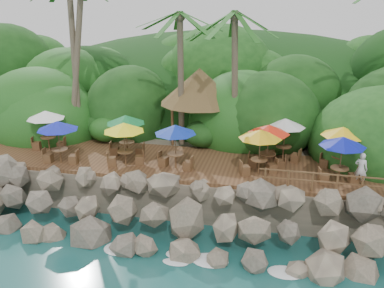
# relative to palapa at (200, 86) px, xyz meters

# --- Properties ---
(ground) EXTENTS (140.00, 140.00, 0.00)m
(ground) POSITION_rel_palapa_xyz_m (0.43, -10.05, -5.79)
(ground) COLOR #19514F
(ground) RESTS_ON ground
(land_base) EXTENTS (32.00, 25.20, 2.10)m
(land_base) POSITION_rel_palapa_xyz_m (0.43, 5.95, -4.74)
(land_base) COLOR gray
(land_base) RESTS_ON ground
(jungle_hill) EXTENTS (44.80, 28.00, 15.40)m
(jungle_hill) POSITION_rel_palapa_xyz_m (0.43, 13.45, -5.79)
(jungle_hill) COLOR #143811
(jungle_hill) RESTS_ON ground
(seawall) EXTENTS (29.00, 4.00, 2.30)m
(seawall) POSITION_rel_palapa_xyz_m (0.43, -8.05, -4.64)
(seawall) COLOR gray
(seawall) RESTS_ON ground
(terrace) EXTENTS (26.00, 5.00, 0.20)m
(terrace) POSITION_rel_palapa_xyz_m (0.43, -4.05, -3.59)
(terrace) COLOR brown
(terrace) RESTS_ON land_base
(jungle_foliage) EXTENTS (44.00, 16.00, 12.00)m
(jungle_foliage) POSITION_rel_palapa_xyz_m (0.43, 4.95, -5.79)
(jungle_foliage) COLOR #143811
(jungle_foliage) RESTS_ON ground
(foam_line) EXTENTS (25.20, 0.80, 0.06)m
(foam_line) POSITION_rel_palapa_xyz_m (0.43, -9.75, -5.76)
(foam_line) COLOR white
(foam_line) RESTS_ON ground
(palapa) EXTENTS (4.95, 4.95, 4.60)m
(palapa) POSITION_rel_palapa_xyz_m (0.00, 0.00, 0.00)
(palapa) COLOR brown
(palapa) RESTS_ON ground
(dining_clusters) EXTENTS (22.89, 5.43, 2.41)m
(dining_clusters) POSITION_rel_palapa_xyz_m (1.88, -4.38, -1.49)
(dining_clusters) COLOR brown
(dining_clusters) RESTS_ON terrace
(railing) EXTENTS (7.20, 0.10, 1.00)m
(railing) POSITION_rel_palapa_xyz_m (7.86, -6.40, -2.88)
(railing) COLOR brown
(railing) RESTS_ON terrace
(waiter) EXTENTS (0.72, 0.61, 1.67)m
(waiter) POSITION_rel_palapa_xyz_m (9.06, -5.10, -2.65)
(waiter) COLOR white
(waiter) RESTS_ON terrace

